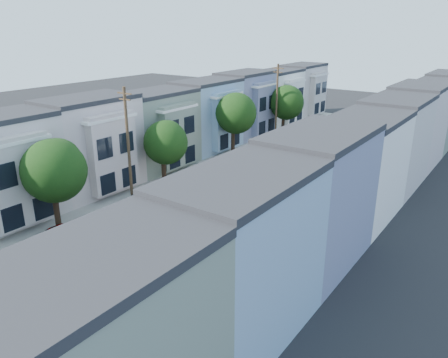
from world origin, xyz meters
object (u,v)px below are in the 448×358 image
(fedex_truck, at_px, (206,201))
(parked_left_c, at_px, (140,200))
(parked_left_d, at_px, (219,165))
(parked_right_c, at_px, (327,169))
(tree_d, at_px, (235,113))
(parked_right_d, at_px, (354,151))
(motorcycle, at_px, (58,347))
(tree_b, at_px, (53,171))
(utility_pole_near, at_px, (128,146))
(parked_right_b, at_px, (216,239))
(tree_c, at_px, (165,143))
(parked_right_a, at_px, (140,288))
(utility_pole_far, at_px, (277,103))
(lead_sedan, at_px, (284,176))
(parked_left_b, at_px, (55,236))
(tree_e, at_px, (286,103))
(tree_far_r, at_px, (381,122))

(fedex_truck, distance_m, parked_left_c, 6.51)
(parked_left_d, bearing_deg, parked_right_c, 30.33)
(tree_d, relative_size, parked_right_c, 1.62)
(parked_right_c, distance_m, parked_right_d, 7.94)
(parked_left_c, xyz_separation_m, motorcycle, (9.80, -14.99, -0.21))
(tree_b, height_order, tree_d, tree_d)
(utility_pole_near, relative_size, parked_left_c, 2.42)
(parked_right_b, bearing_deg, fedex_truck, 133.60)
(tree_b, bearing_deg, parked_left_c, 78.55)
(tree_c, height_order, parked_left_d, tree_c)
(parked_right_a, bearing_deg, utility_pole_far, 103.85)
(fedex_truck, distance_m, parked_right_a, 11.34)
(tree_b, height_order, parked_left_d, tree_b)
(utility_pole_far, bearing_deg, motorcycle, -74.85)
(lead_sedan, distance_m, parked_right_d, 12.64)
(parked_left_c, distance_m, parked_right_d, 27.08)
(tree_c, xyz_separation_m, utility_pole_far, (0.00, 21.48, 0.70))
(parked_right_c, bearing_deg, motorcycle, -89.80)
(parked_left_b, xyz_separation_m, parked_left_d, (0.00, 20.07, 0.06))
(parked_right_c, height_order, motorcycle, parked_right_c)
(parked_left_d, bearing_deg, utility_pole_far, 95.93)
(fedex_truck, bearing_deg, lead_sedan, 91.49)
(utility_pole_near, height_order, parked_right_d, utility_pole_near)
(motorcycle, bearing_deg, parked_left_d, 93.22)
(parked_right_d, bearing_deg, motorcycle, -87.22)
(parked_left_c, relative_size, parked_right_a, 0.93)
(parked_right_a, bearing_deg, tree_b, 163.28)
(tree_b, bearing_deg, utility_pole_far, 90.00)
(parked_left_d, bearing_deg, parked_right_a, -64.74)
(tree_e, bearing_deg, parked_right_c, -46.34)
(fedex_truck, bearing_deg, tree_e, 110.75)
(tree_d, height_order, tree_far_r, tree_d)
(fedex_truck, height_order, parked_right_d, fedex_truck)
(parked_right_c, xyz_separation_m, motorcycle, (0.00, -32.29, -0.25))
(fedex_truck, bearing_deg, motorcycle, -72.61)
(fedex_truck, height_order, lead_sedan, fedex_truck)
(tree_c, xyz_separation_m, parked_right_b, (11.20, -7.11, -3.69))
(tree_e, relative_size, fedex_truck, 1.18)
(tree_d, relative_size, parked_left_b, 1.90)
(parked_right_a, xyz_separation_m, motorcycle, (0.00, -5.42, -0.34))
(tree_c, relative_size, utility_pole_far, 0.66)
(utility_pole_near, distance_m, parked_left_c, 4.76)
(tree_b, relative_size, parked_right_b, 1.57)
(tree_c, relative_size, parked_left_b, 1.62)
(parked_right_a, bearing_deg, utility_pole_near, 134.93)
(tree_b, distance_m, fedex_truck, 11.67)
(tree_far_r, distance_m, lead_sedan, 16.05)
(utility_pole_far, bearing_deg, lead_sedan, -57.82)
(utility_pole_near, height_order, fedex_truck, utility_pole_near)
(utility_pole_near, height_order, motorcycle, utility_pole_near)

